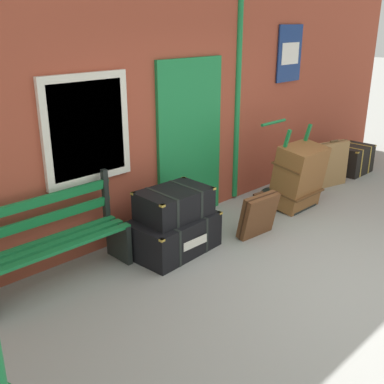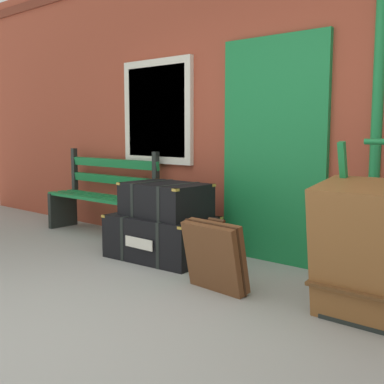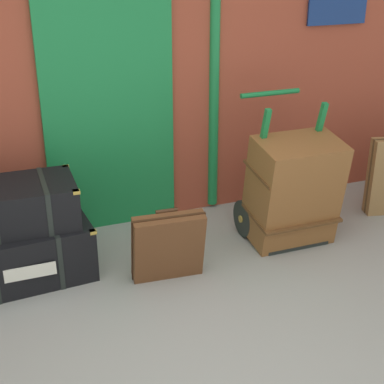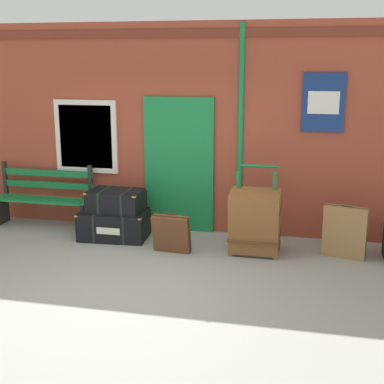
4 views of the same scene
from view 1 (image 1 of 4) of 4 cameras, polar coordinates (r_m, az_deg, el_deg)
ground_plane at (r=5.08m, az=18.80°, el=-10.72°), size 60.00×60.00×0.00m
brick_facade at (r=6.03m, az=-2.10°, el=11.42°), size 10.40×0.35×3.20m
platform_bench at (r=4.87m, az=-16.79°, el=-5.97°), size 1.60×0.43×1.01m
steamer_trunk_base at (r=5.39m, az=-2.31°, el=-5.19°), size 1.05×0.72×0.43m
steamer_trunk_middle at (r=5.28m, az=-2.22°, el=-1.38°), size 0.82×0.57×0.33m
porters_trolley at (r=6.85m, az=11.55°, el=0.64°), size 0.71×0.66×1.18m
large_brown_trunk at (r=6.70m, az=12.92°, el=1.86°), size 0.70×0.56×0.93m
suitcase_slate at (r=5.78m, az=8.11°, el=-2.84°), size 0.55×0.28×0.57m
suitcase_tan at (r=7.81m, az=16.74°, el=3.32°), size 0.60×0.28×0.76m
corner_trunk at (r=8.63m, az=19.08°, el=3.82°), size 0.69×0.49×0.49m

